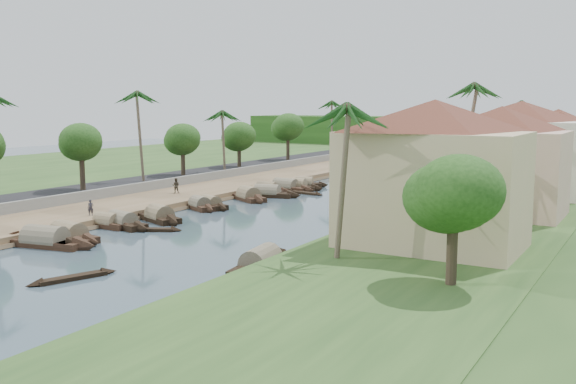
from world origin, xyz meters
The scene contains 48 objects.
ground centered at (0.00, 0.00, 0.00)m, with size 220.00×220.00×0.00m, color #3B4D59.
left_bank centered at (-16.00, 20.00, 0.40)m, with size 10.00×180.00×0.80m, color brown.
right_bank centered at (19.00, 20.00, 0.60)m, with size 16.00×180.00×1.20m, color #25451B.
road centered at (-24.50, 20.00, 0.70)m, with size 8.00×180.00×1.40m, color black.
retaining_wall centered at (-20.20, 20.00, 1.35)m, with size 0.40×180.00×1.10m, color slate.
far_left_fill centered at (-51.00, 20.00, 0.68)m, with size 45.00×220.00×1.35m, color #25451B.
treeline centered at (0.00, 100.00, 4.00)m, with size 120.00×14.00×8.00m.
bridge centered at (0.00, 72.00, 1.72)m, with size 28.00×4.00×2.40m.
building_near centered at (18.99, -2.00, 6.38)m, with size 14.85×14.85×10.20m.
building_mid centered at (19.99, 14.00, 6.13)m, with size 14.11×14.11×9.70m.
building_far centered at (18.99, 28.00, 6.38)m, with size 15.59×15.59×10.20m.
building_distant centered at (19.99, 48.00, 5.88)m, with size 12.62×12.62×9.20m.
sampan_0 centered at (-8.73, -12.26, 0.42)m, with size 9.78×3.66×2.48m.
sampan_1 centered at (-8.62, -11.91, 0.42)m, with size 7.42×2.02×2.21m.
sampan_2 centered at (-8.97, -9.77, 0.42)m, with size 8.75×3.04×2.26m.
sampan_3 centered at (-9.18, -3.57, 0.41)m, with size 8.06×3.15×2.14m.
sampan_4 centered at (-10.28, -4.29, 0.41)m, with size 6.47×1.68×1.89m.
sampan_5 centered at (-8.30, 0.46, 0.42)m, with size 7.45×4.27×2.32m.
sampan_6 centered at (-9.41, 7.94, 0.41)m, with size 6.52×4.24×1.99m.
sampan_7 centered at (-8.98, 9.23, 0.41)m, with size 7.00×3.95×1.90m.
sampan_8 centered at (-8.54, 15.92, 0.42)m, with size 7.58×5.44×2.37m.
sampan_9 centered at (-8.15, 19.34, 0.42)m, with size 8.81×3.59×2.19m.
sampan_10 centered at (-10.06, 22.22, 0.41)m, with size 7.13×2.07×1.98m.
sampan_11 centered at (-8.33, 26.46, 0.42)m, with size 7.90×3.08×2.22m.
sampan_12 centered at (-9.35, 25.66, 0.42)m, with size 9.51×3.01×2.22m.
sampan_13 centered at (-8.87, 29.73, 0.41)m, with size 6.87×3.67×1.91m.
sampan_14 centered at (9.66, -9.55, 0.42)m, with size 3.05×9.44×2.24m.
sampan_15 centered at (9.26, 9.61, 0.42)m, with size 2.47×8.47×2.23m.
sampan_16 centered at (10.01, 21.97, 0.41)m, with size 4.20×7.63×1.91m.
canoe_0 centered at (0.81, -17.86, 0.10)m, with size 2.78×5.86×0.79m.
canoe_1 centered at (-5.56, -3.46, 0.10)m, with size 4.96×3.15×0.84m.
canoe_2 centered at (-5.53, 23.74, 0.10)m, with size 5.84×1.68×0.84m.
palm_0 centered at (15.00, -8.48, 10.66)m, with size 3.20×3.20×11.23m.
palm_1 centered at (16.00, 5.75, 10.72)m, with size 3.20×3.20×11.30m.
palm_2 centered at (15.00, 19.62, 12.60)m, with size 3.20×3.20×13.23m.
palm_3 centered at (16.00, 39.73, 10.95)m, with size 3.20×3.20×11.52m.
palm_5 centered at (-24.00, 14.91, 12.13)m, with size 3.20×3.20×12.56m.
palm_6 centered at (-22.00, 29.61, 9.69)m, with size 3.20×3.20×10.03m.
palm_7 centered at (14.00, 53.08, 10.85)m, with size 3.20×3.20×11.43m.
palm_8 centered at (-20.50, 61.21, 11.14)m, with size 3.20×3.20×11.53m.
tree_2 centered at (-24.00, 5.26, 6.71)m, with size 4.71×4.71×7.34m.
tree_3 centered at (-24.00, 22.86, 6.17)m, with size 4.78×4.78×6.82m.
tree_4 centered at (-24.00, 36.24, 5.98)m, with size 5.03×5.03×6.72m.
tree_5 centered at (-24.00, 51.05, 6.97)m, with size 5.32×5.32×7.84m.
tree_6 centered at (24.00, 30.15, 6.12)m, with size 4.74×4.74×6.95m.
tree_7 centered at (23.00, -10.77, 6.14)m, with size 4.85×4.85×7.02m.
person_near centered at (-12.81, -3.85, 1.55)m, with size 0.55×0.36×1.51m, color #2A2931.
person_far centered at (-15.91, 11.80, 1.68)m, with size 0.86×0.67×1.77m, color #363026.
Camera 1 is at (32.74, -45.00, 11.12)m, focal length 40.00 mm.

